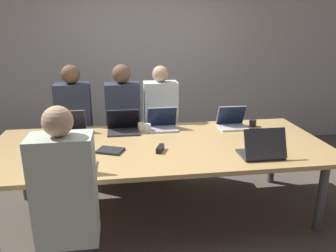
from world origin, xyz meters
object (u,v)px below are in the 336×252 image
cup_far_center (141,127)px  laptop_far_right (232,121)px  laptop_near_right (262,149)px  stapler (160,149)px  person_far_left (75,126)px  cup_far_midleft (147,128)px  laptop_far_left (69,126)px  person_near_left (67,211)px  laptop_near_left (74,162)px  laptop_far_midleft (123,126)px  person_far_center (161,125)px  laptop_far_center (162,123)px  person_far_midleft (124,125)px  cup_far_right (253,123)px

cup_far_center → laptop_far_right: bearing=1.2°
laptop_near_right → stapler: 0.90m
person_far_left → cup_far_midleft: (0.82, -0.51, 0.11)m
laptop_far_left → person_near_left: size_ratio=0.24×
stapler → person_far_left: bearing=150.5°
person_far_left → laptop_far_right: person_far_left is taller
laptop_near_left → laptop_near_right: bearing=-178.7°
laptop_near_right → laptop_far_midleft: size_ratio=1.06×
cup_far_center → cup_far_midleft: (0.06, -0.00, -0.01)m
person_far_center → person_near_left: 2.03m
laptop_far_center → stapler: laptop_far_center is taller
laptop_far_left → laptop_near_left: size_ratio=1.01×
laptop_near_right → laptop_far_right: laptop_near_right is taller
laptop_far_center → laptop_far_left: size_ratio=0.96×
person_far_center → laptop_near_left: person_far_center is taller
cup_far_center → person_far_midleft: size_ratio=0.07×
person_far_midleft → cup_far_right: person_far_midleft is taller
person_far_midleft → person_far_center: bearing=4.3°
person_far_center → cup_far_center: (-0.27, -0.49, 0.13)m
person_far_midleft → cup_far_midleft: person_far_midleft is taller
cup_far_center → cup_far_right: size_ratio=1.34×
cup_far_center → person_near_left: 1.48m
laptop_near_right → person_far_center: bearing=-61.5°
person_far_center → cup_far_midleft: person_far_center is taller
cup_far_center → laptop_far_midleft: size_ratio=0.30×
laptop_far_center → cup_far_center: laptop_far_center is taller
laptop_far_left → cup_far_center: bearing=-6.5°
laptop_near_right → laptop_far_midleft: laptop_near_right is taller
laptop_far_center → cup_far_right: (1.02, -0.05, -0.03)m
laptop_near_right → cup_far_midleft: laptop_near_right is taller
person_far_left → cup_far_right: (2.02, -0.49, 0.10)m
laptop_far_midleft → person_far_midleft: 0.45m
person_far_left → cup_far_midleft: bearing=-32.3°
cup_far_midleft → laptop_near_left: (-0.64, -0.88, 0.02)m
person_far_center → person_near_left: size_ratio=1.00×
laptop_near_left → laptop_far_right: bearing=-150.6°
person_far_midleft → laptop_far_right: size_ratio=4.61×
laptop_far_center → laptop_near_right: size_ratio=0.89×
laptop_near_left → person_far_left: bearing=-82.9°
laptop_near_left → cup_far_right: size_ratio=4.39×
laptop_near_left → cup_far_right: 2.05m
laptop_far_midleft → cup_far_center: bearing=-8.7°
person_far_left → cup_far_right: 2.08m
laptop_far_midleft → cup_far_right: (1.45, -0.01, -0.03)m
cup_far_midleft → laptop_near_left: size_ratio=0.27×
laptop_near_right → laptop_far_right: size_ratio=1.19×
person_far_left → cup_far_midleft: size_ratio=15.80×
laptop_near_right → stapler: (-0.86, 0.27, -0.05)m
stapler → laptop_far_center: bearing=102.1°
laptop_near_left → person_far_midleft: bearing=-106.7°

